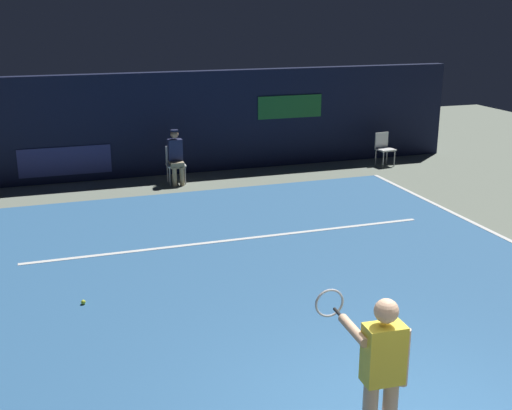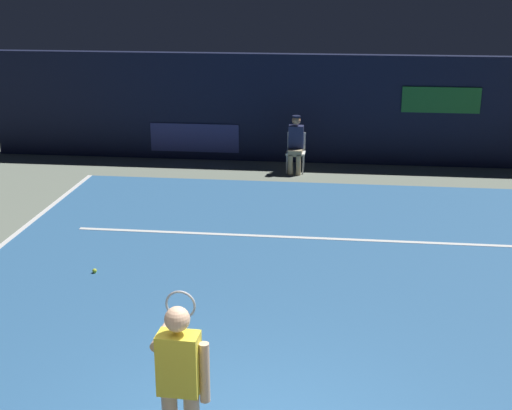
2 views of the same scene
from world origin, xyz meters
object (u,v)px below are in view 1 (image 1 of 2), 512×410
Objects in this scene: line_judge_on_chair at (176,156)px; tennis_ball at (83,302)px; courtside_chair_near at (384,147)px; tennis_player at (380,373)px.

tennis_ball is (-2.68, -6.24, -0.64)m from line_judge_on_chair.
tennis_ball is (-8.45, -6.38, -0.46)m from courtside_chair_near.
tennis_player is 12.41m from courtside_chair_near.
tennis_player is at bearing -91.73° from line_judge_on_chair.
courtside_chair_near is (5.78, 0.14, -0.18)m from line_judge_on_chair.
line_judge_on_chair is at bearing -178.63° from courtside_chair_near.
tennis_player reaches higher than courtside_chair_near.
tennis_player is 5.09m from tennis_ball.
tennis_ball is at bearing -113.22° from line_judge_on_chair.
courtside_chair_near is at bearing 37.05° from tennis_ball.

